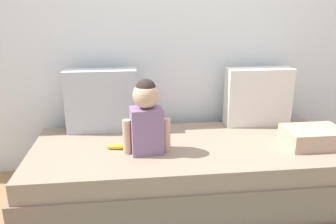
% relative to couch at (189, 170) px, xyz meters
% --- Properties ---
extents(ground_plane, '(12.00, 12.00, 0.00)m').
position_rel_couch_xyz_m(ground_plane, '(0.00, 0.00, -0.20)').
color(ground_plane, '#93704C').
extents(back_wall, '(5.49, 0.10, 2.42)m').
position_rel_couch_xyz_m(back_wall, '(0.00, 0.59, 1.01)').
color(back_wall, silver).
rests_on(back_wall, ground).
extents(couch, '(2.29, 0.92, 0.41)m').
position_rel_couch_xyz_m(couch, '(0.00, 0.00, 0.00)').
color(couch, '#826C5B').
rests_on(couch, ground).
extents(throw_pillow_left, '(0.55, 0.16, 0.49)m').
position_rel_couch_xyz_m(throw_pillow_left, '(-0.63, 0.36, 0.45)').
color(throw_pillow_left, '#B2BCC6').
rests_on(throw_pillow_left, couch).
extents(throw_pillow_right, '(0.53, 0.16, 0.47)m').
position_rel_couch_xyz_m(throw_pillow_right, '(0.63, 0.36, 0.44)').
color(throw_pillow_right, silver).
rests_on(throw_pillow_right, couch).
extents(toddler, '(0.32, 0.17, 0.51)m').
position_rel_couch_xyz_m(toddler, '(-0.31, -0.09, 0.46)').
color(toddler, gray).
rests_on(toddler, couch).
extents(banana, '(0.17, 0.06, 0.04)m').
position_rel_couch_xyz_m(banana, '(-0.50, -0.02, 0.23)').
color(banana, yellow).
rests_on(banana, couch).
extents(folded_blanket, '(0.40, 0.28, 0.13)m').
position_rel_couch_xyz_m(folded_blanket, '(0.87, -0.12, 0.27)').
color(folded_blanket, tan).
rests_on(folded_blanket, couch).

